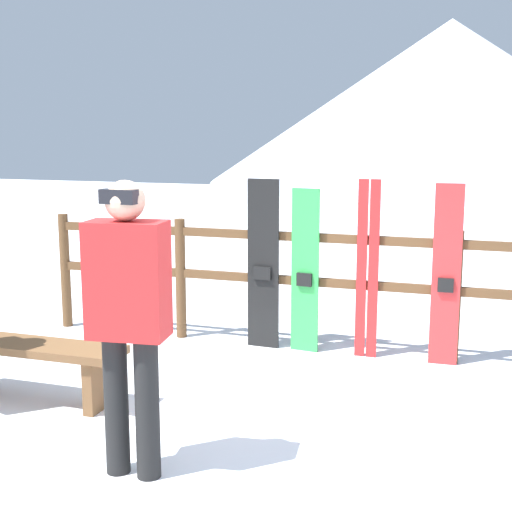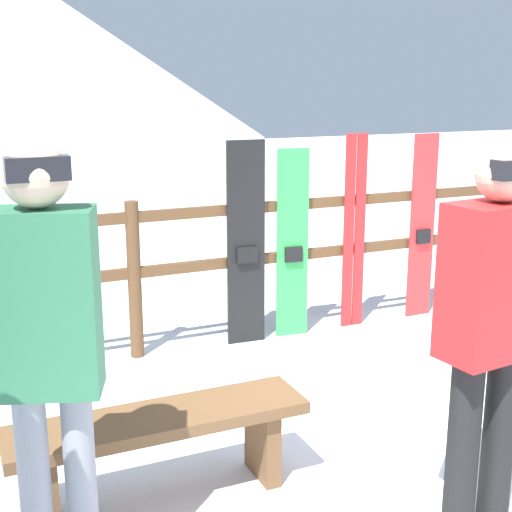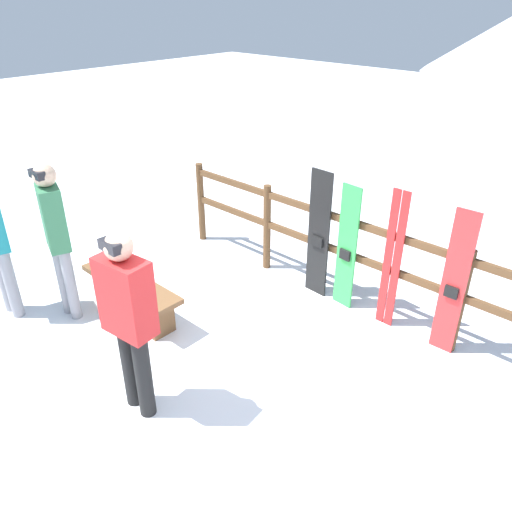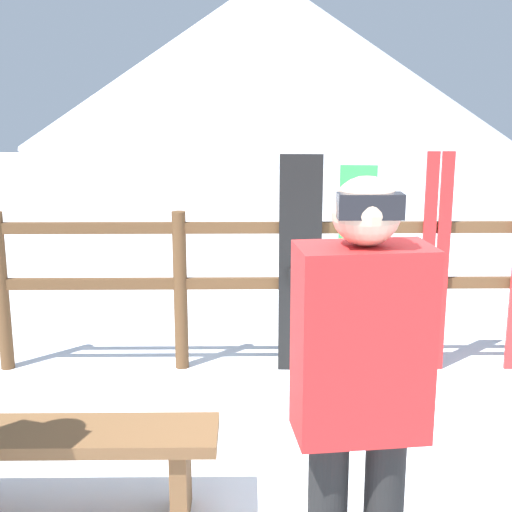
{
  "view_description": "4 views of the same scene",
  "coord_description": "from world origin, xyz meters",
  "px_view_note": "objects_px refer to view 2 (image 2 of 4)",
  "views": [
    {
      "loc": [
        1.49,
        -4.21,
        2.04
      ],
      "look_at": [
        -0.24,
        1.17,
        1.02
      ],
      "focal_mm": 50.0,
      "sensor_mm": 36.0,
      "label": 1
    },
    {
      "loc": [
        -2.52,
        -2.9,
        2.01
      ],
      "look_at": [
        -0.78,
        1.01,
        0.95
      ],
      "focal_mm": 50.0,
      "sensor_mm": 36.0,
      "label": 2
    },
    {
      "loc": [
        2.62,
        -2.42,
        3.36
      ],
      "look_at": [
        -0.66,
        1.12,
        0.76
      ],
      "focal_mm": 35.0,
      "sensor_mm": 36.0,
      "label": 3
    },
    {
      "loc": [
        -0.81,
        -2.95,
        2.03
      ],
      "look_at": [
        -0.76,
        1.11,
        1.07
      ],
      "focal_mm": 50.0,
      "sensor_mm": 36.0,
      "label": 4
    }
  ],
  "objects_px": {
    "person_plaid_green": "(48,340)",
    "snowboard_red": "(422,227)",
    "person_red": "(491,318)",
    "bench": "(160,436)",
    "snowboard_black_stripe": "(246,245)",
    "ski_pair_red": "(354,232)",
    "snowboard_green": "(292,245)"
  },
  "relations": [
    {
      "from": "person_red",
      "to": "snowboard_red",
      "type": "relative_size",
      "value": 1.11
    },
    {
      "from": "ski_pair_red",
      "to": "snowboard_green",
      "type": "bearing_deg",
      "value": -179.66
    },
    {
      "from": "person_plaid_green",
      "to": "ski_pair_red",
      "type": "bearing_deg",
      "value": 40.0
    },
    {
      "from": "snowboard_green",
      "to": "ski_pair_red",
      "type": "distance_m",
      "value": 0.57
    },
    {
      "from": "bench",
      "to": "snowboard_red",
      "type": "xyz_separation_m",
      "value": [
        2.89,
        1.83,
        0.44
      ]
    },
    {
      "from": "person_red",
      "to": "person_plaid_green",
      "type": "bearing_deg",
      "value": 169.55
    },
    {
      "from": "bench",
      "to": "ski_pair_red",
      "type": "xyz_separation_m",
      "value": [
        2.21,
        1.84,
        0.46
      ]
    },
    {
      "from": "bench",
      "to": "snowboard_green",
      "type": "height_order",
      "value": "snowboard_green"
    },
    {
      "from": "ski_pair_red",
      "to": "snowboard_red",
      "type": "height_order",
      "value": "ski_pair_red"
    },
    {
      "from": "bench",
      "to": "snowboard_red",
      "type": "bearing_deg",
      "value": 32.42
    },
    {
      "from": "person_red",
      "to": "snowboard_black_stripe",
      "type": "bearing_deg",
      "value": 90.27
    },
    {
      "from": "bench",
      "to": "person_red",
      "type": "height_order",
      "value": "person_red"
    },
    {
      "from": "person_red",
      "to": "snowboard_green",
      "type": "distance_m",
      "value": 2.68
    },
    {
      "from": "snowboard_red",
      "to": "person_red",
      "type": "bearing_deg",
      "value": -121.71
    },
    {
      "from": "person_plaid_green",
      "to": "ski_pair_red",
      "type": "xyz_separation_m",
      "value": [
        2.75,
        2.31,
        -0.28
      ]
    },
    {
      "from": "person_red",
      "to": "snowboard_black_stripe",
      "type": "relative_size",
      "value": 1.11
    },
    {
      "from": "person_plaid_green",
      "to": "snowboard_red",
      "type": "xyz_separation_m",
      "value": [
        3.43,
        2.31,
        -0.3
      ]
    },
    {
      "from": "snowboard_black_stripe",
      "to": "ski_pair_red",
      "type": "bearing_deg",
      "value": 0.2
    },
    {
      "from": "snowboard_black_stripe",
      "to": "snowboard_green",
      "type": "height_order",
      "value": "snowboard_black_stripe"
    },
    {
      "from": "person_plaid_green",
      "to": "snowboard_green",
      "type": "distance_m",
      "value": 3.2
    },
    {
      "from": "person_plaid_green",
      "to": "ski_pair_red",
      "type": "relative_size",
      "value": 1.13
    },
    {
      "from": "person_plaid_green",
      "to": "snowboard_red",
      "type": "distance_m",
      "value": 4.15
    },
    {
      "from": "person_red",
      "to": "snowboard_red",
      "type": "xyz_separation_m",
      "value": [
        1.63,
        2.64,
        -0.23
      ]
    },
    {
      "from": "bench",
      "to": "snowboard_red",
      "type": "height_order",
      "value": "snowboard_red"
    },
    {
      "from": "person_red",
      "to": "bench",
      "type": "bearing_deg",
      "value": 147.28
    },
    {
      "from": "snowboard_black_stripe",
      "to": "snowboard_red",
      "type": "height_order",
      "value": "snowboard_black_stripe"
    },
    {
      "from": "person_red",
      "to": "person_plaid_green",
      "type": "xyz_separation_m",
      "value": [
        -1.8,
        0.33,
        0.06
      ]
    },
    {
      "from": "snowboard_green",
      "to": "snowboard_red",
      "type": "height_order",
      "value": "snowboard_red"
    },
    {
      "from": "person_red",
      "to": "person_plaid_green",
      "type": "height_order",
      "value": "person_plaid_green"
    },
    {
      "from": "person_red",
      "to": "snowboard_black_stripe",
      "type": "distance_m",
      "value": 2.65
    },
    {
      "from": "snowboard_black_stripe",
      "to": "bench",
      "type": "bearing_deg",
      "value": -124.14
    },
    {
      "from": "person_red",
      "to": "ski_pair_red",
      "type": "height_order",
      "value": "person_red"
    }
  ]
}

